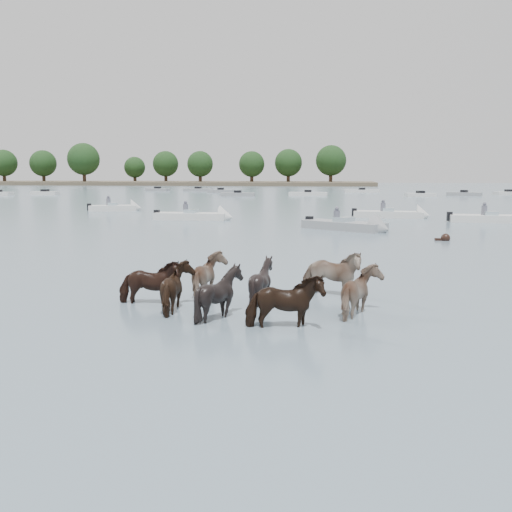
# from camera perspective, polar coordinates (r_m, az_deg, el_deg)

# --- Properties ---
(ground) EXTENTS (400.00, 400.00, 0.00)m
(ground) POSITION_cam_1_polar(r_m,az_deg,el_deg) (13.40, 2.30, -5.29)
(ground) COLOR slate
(ground) RESTS_ON ground
(shoreline) EXTENTS (160.00, 30.00, 1.00)m
(shoreline) POSITION_cam_1_polar(r_m,az_deg,el_deg) (177.95, -14.91, 7.18)
(shoreline) COLOR #4C4233
(shoreline) RESTS_ON ground
(pony_herd) EXTENTS (6.59, 4.52, 1.42)m
(pony_herd) POSITION_cam_1_polar(r_m,az_deg,el_deg) (13.33, -0.49, -3.33)
(pony_herd) COLOR black
(pony_herd) RESTS_ON ground
(swimming_pony) EXTENTS (0.72, 0.44, 0.44)m
(swimming_pony) POSITION_cam_1_polar(r_m,az_deg,el_deg) (28.33, 18.60, 1.70)
(swimming_pony) COLOR black
(swimming_pony) RESTS_ON ground
(motorboat_a) EXTENTS (5.70, 1.76, 1.92)m
(motorboat_a) POSITION_cam_1_polar(r_m,az_deg,el_deg) (39.35, -5.52, 4.01)
(motorboat_a) COLOR silver
(motorboat_a) RESTS_ON ground
(motorboat_b) EXTENTS (5.33, 4.29, 1.92)m
(motorboat_b) POSITION_cam_1_polar(r_m,az_deg,el_deg) (32.08, 10.02, 2.96)
(motorboat_b) COLOR gray
(motorboat_b) RESTS_ON ground
(motorboat_c) EXTENTS (5.61, 2.07, 1.92)m
(motorboat_c) POSITION_cam_1_polar(r_m,az_deg,el_deg) (42.19, 14.34, 4.08)
(motorboat_c) COLOR silver
(motorboat_c) RESTS_ON ground
(motorboat_d) EXTENTS (5.81, 1.81, 1.92)m
(motorboat_d) POSITION_cam_1_polar(r_m,az_deg,el_deg) (40.48, 23.76, 3.47)
(motorboat_d) COLOR silver
(motorboat_d) RESTS_ON ground
(motorboat_f) EXTENTS (4.71, 2.96, 1.92)m
(motorboat_f) POSITION_cam_1_polar(r_m,az_deg,el_deg) (50.44, -13.53, 4.76)
(motorboat_f) COLOR silver
(motorboat_f) RESTS_ON ground
(distant_flotilla) EXTENTS (106.19, 26.98, 0.93)m
(distant_flotilla) POSITION_cam_1_polar(r_m,az_deg,el_deg) (88.99, 8.77, 6.35)
(distant_flotilla) COLOR silver
(distant_flotilla) RESTS_ON ground
(treeline) EXTENTS (146.49, 20.62, 12.19)m
(treeline) POSITION_cam_1_polar(r_m,az_deg,el_deg) (177.45, -15.49, 9.12)
(treeline) COLOR #382619
(treeline) RESTS_ON ground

